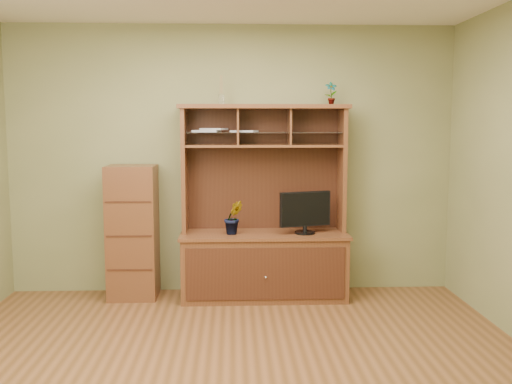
{
  "coord_description": "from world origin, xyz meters",
  "views": [
    {
      "loc": [
        0.01,
        -3.8,
        1.7
      ],
      "look_at": [
        0.21,
        1.2,
        1.11
      ],
      "focal_mm": 40.0,
      "sensor_mm": 36.0,
      "label": 1
    }
  ],
  "objects": [
    {
      "name": "media_hutch",
      "position": [
        0.31,
        1.73,
        0.52
      ],
      "size": [
        1.66,
        0.61,
        1.9
      ],
      "color": "#4E2E16",
      "rests_on": "room"
    },
    {
      "name": "top_plant",
      "position": [
        0.97,
        1.8,
        2.01
      ],
      "size": [
        0.12,
        0.09,
        0.22
      ],
      "primitive_type": "imported",
      "rotation": [
        0.0,
        0.0,
        0.05
      ],
      "color": "#336E26",
      "rests_on": "media_hutch"
    },
    {
      "name": "magazines",
      "position": [
        -0.1,
        1.8,
        1.65
      ],
      "size": [
        0.65,
        0.25,
        0.04
      ],
      "color": "#ABABB0",
      "rests_on": "media_hutch"
    },
    {
      "name": "monitor",
      "position": [
        0.71,
        1.65,
        0.87
      ],
      "size": [
        0.51,
        0.2,
        0.41
      ],
      "rotation": [
        0.0,
        0.0,
        0.3
      ],
      "color": "black",
      "rests_on": "media_hutch"
    },
    {
      "name": "reed_diffuser",
      "position": [
        -0.1,
        1.8,
        2.01
      ],
      "size": [
        0.06,
        0.06,
        0.28
      ],
      "color": "silver",
      "rests_on": "media_hutch"
    },
    {
      "name": "orchid_plant",
      "position": [
        0.01,
        1.65,
        0.82
      ],
      "size": [
        0.21,
        0.18,
        0.33
      ],
      "primitive_type": "imported",
      "rotation": [
        0.0,
        0.0,
        0.2
      ],
      "color": "#2D521C",
      "rests_on": "media_hutch"
    },
    {
      "name": "room",
      "position": [
        0.0,
        0.0,
        1.35
      ],
      "size": [
        4.54,
        4.04,
        2.74
      ],
      "color": "brown",
      "rests_on": "ground"
    },
    {
      "name": "side_cabinet",
      "position": [
        -0.98,
        1.77,
        0.66
      ],
      "size": [
        0.47,
        0.43,
        1.31
      ],
      "color": "#4E2E16",
      "rests_on": "room"
    }
  ]
}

